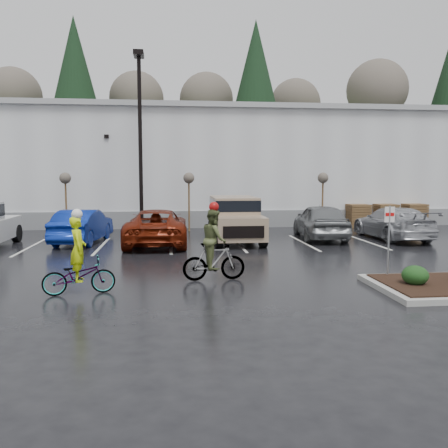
{
  "coord_description": "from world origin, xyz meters",
  "views": [
    {
      "loc": [
        -2.49,
        -12.81,
        3.11
      ],
      "look_at": [
        -0.57,
        4.24,
        1.3
      ],
      "focal_mm": 38.0,
      "sensor_mm": 36.0,
      "label": 1
    }
  ],
  "objects": [
    {
      "name": "ground",
      "position": [
        0.0,
        0.0,
        0.0
      ],
      "size": [
        120.0,
        120.0,
        0.0
      ],
      "primitive_type": "plane",
      "color": "black",
      "rests_on": "ground"
    },
    {
      "name": "warehouse",
      "position": [
        0.0,
        21.99,
        3.65
      ],
      "size": [
        60.5,
        15.5,
        7.2
      ],
      "color": "silver",
      "rests_on": "ground"
    },
    {
      "name": "wooded_ridge",
      "position": [
        0.0,
        45.0,
        3.0
      ],
      "size": [
        80.0,
        25.0,
        6.0
      ],
      "primitive_type": "cube",
      "color": "#203B18",
      "rests_on": "ground"
    },
    {
      "name": "lamppost",
      "position": [
        -4.0,
        12.0,
        5.69
      ],
      "size": [
        0.5,
        1.0,
        9.22
      ],
      "color": "black",
      "rests_on": "ground"
    },
    {
      "name": "sapling_west",
      "position": [
        -8.0,
        13.0,
        2.73
      ],
      "size": [
        0.6,
        0.6,
        3.2
      ],
      "color": "#4E3A1F",
      "rests_on": "ground"
    },
    {
      "name": "sapling_mid",
      "position": [
        -1.5,
        13.0,
        2.73
      ],
      "size": [
        0.6,
        0.6,
        3.2
      ],
      "color": "#4E3A1F",
      "rests_on": "ground"
    },
    {
      "name": "sapling_east",
      "position": [
        6.0,
        13.0,
        2.73
      ],
      "size": [
        0.6,
        0.6,
        3.2
      ],
      "color": "#4E3A1F",
      "rests_on": "ground"
    },
    {
      "name": "pallet_stack_a",
      "position": [
        8.5,
        14.0,
        0.68
      ],
      "size": [
        1.2,
        1.2,
        1.35
      ],
      "primitive_type": "cube",
      "color": "#4E3A1F",
      "rests_on": "ground"
    },
    {
      "name": "pallet_stack_b",
      "position": [
        10.2,
        14.0,
        0.68
      ],
      "size": [
        1.2,
        1.2,
        1.35
      ],
      "primitive_type": "cube",
      "color": "#4E3A1F",
      "rests_on": "ground"
    },
    {
      "name": "pallet_stack_c",
      "position": [
        12.0,
        14.0,
        0.68
      ],
      "size": [
        1.2,
        1.2,
        1.35
      ],
      "primitive_type": "cube",
      "color": "#4E3A1F",
      "rests_on": "ground"
    },
    {
      "name": "shrub_a",
      "position": [
        4.0,
        -1.0,
        0.41
      ],
      "size": [
        0.7,
        0.7,
        0.52
      ],
      "primitive_type": "ellipsoid",
      "color": "black",
      "rests_on": "curb_island"
    },
    {
      "name": "fire_lane_sign",
      "position": [
        3.8,
        0.2,
        1.41
      ],
      "size": [
        0.3,
        0.05,
        2.2
      ],
      "color": "gray",
      "rests_on": "ground"
    },
    {
      "name": "car_blue",
      "position": [
        -6.48,
        9.11,
        0.76
      ],
      "size": [
        2.22,
        4.81,
        1.53
      ],
      "primitive_type": "imported",
      "rotation": [
        0.0,
        0.0,
        3.01
      ],
      "color": "navy",
      "rests_on": "ground"
    },
    {
      "name": "car_red",
      "position": [
        -3.12,
        8.23,
        0.79
      ],
      "size": [
        2.71,
        5.7,
        1.57
      ],
      "primitive_type": "imported",
      "rotation": [
        0.0,
        0.0,
        3.12
      ],
      "color": "#691A09",
      "rests_on": "ground"
    },
    {
      "name": "suv_tan",
      "position": [
        0.46,
        8.7,
        1.03
      ],
      "size": [
        2.2,
        5.1,
        2.06
      ],
      "primitive_type": null,
      "color": "gray",
      "rests_on": "ground"
    },
    {
      "name": "car_grey",
      "position": [
        4.7,
        9.29,
        0.85
      ],
      "size": [
        2.46,
        5.16,
        1.7
      ],
      "primitive_type": "imported",
      "rotation": [
        0.0,
        0.0,
        3.05
      ],
      "color": "slate",
      "rests_on": "ground"
    },
    {
      "name": "car_far_silver",
      "position": [
        8.11,
        8.78,
        0.77
      ],
      "size": [
        2.27,
        5.34,
        1.53
      ],
      "primitive_type": "imported",
      "rotation": [
        0.0,
        0.0,
        3.17
      ],
      "color": "#B1B4B9",
      "rests_on": "ground"
    },
    {
      "name": "cyclist_hivis",
      "position": [
        -4.88,
        -0.4,
        0.69
      ],
      "size": [
        1.93,
        0.98,
        2.23
      ],
      "rotation": [
        0.0,
        0.0,
        1.76
      ],
      "color": "#3F3F44",
      "rests_on": "ground"
    },
    {
      "name": "cyclist_olive",
      "position": [
        -1.25,
        0.83,
        0.84
      ],
      "size": [
        1.82,
        0.89,
        2.31
      ],
      "rotation": [
        0.0,
        0.0,
        1.65
      ],
      "color": "#3F3F44",
      "rests_on": "ground"
    }
  ]
}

